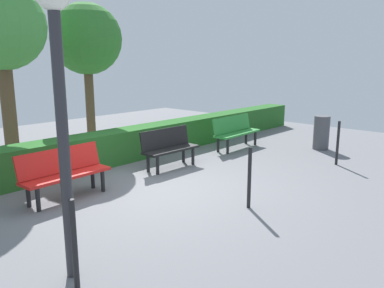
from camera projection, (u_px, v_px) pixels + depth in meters
ground_plane at (155, 187)px, 7.28m from camera, size 17.53×17.53×0.00m
bench_green at (235, 130)px, 10.40m from camera, size 1.65×0.52×0.86m
bench_black at (169, 146)px, 8.52m from camera, size 1.38×0.48×0.86m
bench_red at (64, 171)px, 6.61m from camera, size 1.56×0.53×0.86m
hedge_row at (133, 143)px, 9.36m from camera, size 13.53×0.66×0.74m
tree_near at (87, 40)px, 9.97m from camera, size 1.82×1.82×3.77m
tree_mid at (1, 28)px, 7.90m from camera, size 1.81×1.81×3.93m
railing_post_near at (338, 143)px, 8.74m from camera, size 0.06×0.06×1.00m
railing_post_mid at (249, 178)px, 6.16m from camera, size 0.06×0.06×1.00m
railing_post_far at (75, 247)px, 3.89m from camera, size 0.06×0.06×1.00m
lamp_post at (58, 69)px, 3.83m from camera, size 0.36×0.36×3.14m
trash_bin at (321, 133)px, 10.29m from camera, size 0.41×0.41×0.89m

